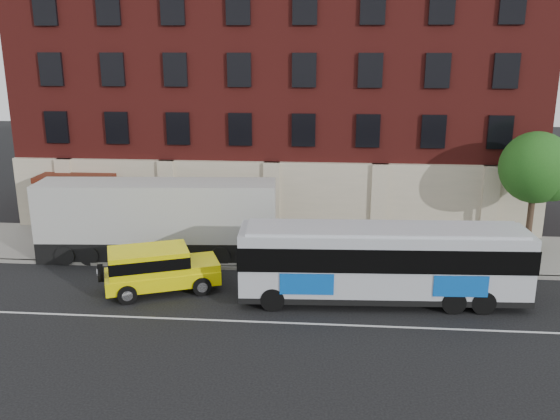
# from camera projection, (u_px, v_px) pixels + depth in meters

# --- Properties ---
(ground) EXTENTS (120.00, 120.00, 0.00)m
(ground) POSITION_uv_depth(u_px,v_px,m) (242.00, 327.00, 22.77)
(ground) COLOR black
(ground) RESTS_ON ground
(sidewalk) EXTENTS (60.00, 6.00, 0.15)m
(sidewalk) POSITION_uv_depth(u_px,v_px,m) (267.00, 248.00, 31.38)
(sidewalk) COLOR gray
(sidewalk) RESTS_ON ground
(kerb) EXTENTS (60.00, 0.25, 0.15)m
(kerb) POSITION_uv_depth(u_px,v_px,m) (260.00, 269.00, 28.50)
(kerb) COLOR gray
(kerb) RESTS_ON ground
(lane_line) EXTENTS (60.00, 0.12, 0.01)m
(lane_line) POSITION_uv_depth(u_px,v_px,m) (244.00, 321.00, 23.25)
(lane_line) COLOR beige
(lane_line) RESTS_ON ground
(building) EXTENTS (30.00, 12.10, 15.00)m
(building) POSITION_uv_depth(u_px,v_px,m) (279.00, 92.00, 36.95)
(building) COLOR maroon
(building) RESTS_ON sidewalk
(sign_pole) EXTENTS (0.30, 0.20, 2.50)m
(sign_pole) POSITION_uv_depth(u_px,v_px,m) (88.00, 236.00, 28.96)
(sign_pole) COLOR slate
(sign_pole) RESTS_ON ground
(street_tree) EXTENTS (3.60, 3.60, 6.20)m
(street_tree) POSITION_uv_depth(u_px,v_px,m) (537.00, 170.00, 29.59)
(street_tree) COLOR #38261C
(street_tree) RESTS_ON sidewalk
(city_bus) EXTENTS (12.02, 3.11, 3.26)m
(city_bus) POSITION_uv_depth(u_px,v_px,m) (383.00, 261.00, 24.64)
(city_bus) COLOR silver
(city_bus) RESTS_ON ground
(yellow_suv) EXTENTS (5.28, 3.66, 1.98)m
(yellow_suv) POSITION_uv_depth(u_px,v_px,m) (156.00, 267.00, 25.81)
(yellow_suv) COLOR #FFF205
(yellow_suv) RESTS_ON ground
(shipping_container) EXTENTS (11.92, 3.20, 3.93)m
(shipping_container) POSITION_uv_depth(u_px,v_px,m) (158.00, 221.00, 29.73)
(shipping_container) COLOR black
(shipping_container) RESTS_ON ground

